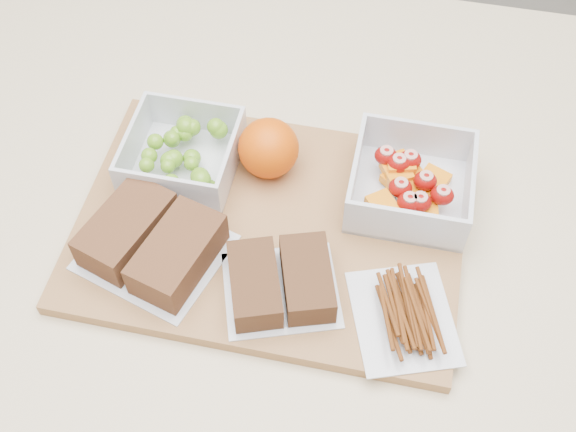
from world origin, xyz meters
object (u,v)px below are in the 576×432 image
orange (268,148)px  pretzel_bag (405,312)px  cutting_board (270,228)px  grape_container (184,153)px  fruit_container (410,185)px  sandwich_bag_center (281,282)px  sandwich_bag_left (152,242)px

orange → pretzel_bag: size_ratio=0.48×
cutting_board → pretzel_bag: pretzel_bag is taller
grape_container → fruit_container: fruit_container is taller
fruit_container → grape_container: bearing=-178.1°
pretzel_bag → sandwich_bag_center: bearing=177.3°
sandwich_bag_center → pretzel_bag: (0.13, -0.01, -0.00)m
fruit_container → sandwich_bag_left: (-0.25, -0.13, -0.00)m
orange → sandwich_bag_left: 0.17m
orange → sandwich_bag_center: size_ratio=0.48×
sandwich_bag_left → sandwich_bag_center: sandwich_bag_left is taller
fruit_container → pretzel_bag: (0.01, -0.15, -0.01)m
fruit_container → orange: 0.16m
sandwich_bag_center → grape_container: bearing=135.8°
grape_container → fruit_container: (0.26, 0.01, -0.00)m
cutting_board → sandwich_bag_left: bearing=-150.7°
grape_container → sandwich_bag_left: (0.00, -0.12, -0.00)m
cutting_board → orange: orange is taller
cutting_board → orange: size_ratio=6.09×
grape_container → sandwich_bag_center: (0.14, -0.14, -0.00)m
sandwich_bag_center → pretzel_bag: 0.13m
grape_container → fruit_container: 0.26m
cutting_board → sandwich_bag_center: (0.03, -0.08, 0.03)m
orange → sandwich_bag_center: (0.05, -0.16, -0.02)m
sandwich_bag_center → pretzel_bag: size_ratio=0.99×
sandwich_bag_left → pretzel_bag: 0.27m
fruit_container → pretzel_bag: bearing=-85.2°
fruit_container → orange: bearing=177.0°
grape_container → sandwich_bag_center: grape_container is taller
fruit_container → orange: size_ratio=1.89×
sandwich_bag_left → grape_container: bearing=91.2°
orange → sandwich_bag_center: orange is taller
cutting_board → sandwich_bag_left: (-0.11, -0.06, 0.03)m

